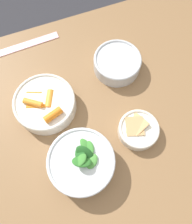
{
  "coord_description": "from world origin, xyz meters",
  "views": [
    {
      "loc": [
        -0.01,
        -0.2,
        1.42
      ],
      "look_at": [
        0.08,
        0.02,
        0.79
      ],
      "focal_mm": 35.0,
      "sensor_mm": 36.0,
      "label": 1
    }
  ],
  "objects_px": {
    "bowl_greens": "(82,162)",
    "ruler": "(17,48)",
    "bowl_beans_hotdog": "(117,63)",
    "bowl_cookies": "(138,130)",
    "bowl_carrots": "(45,104)"
  },
  "relations": [
    {
      "from": "bowl_greens",
      "to": "ruler",
      "type": "relative_size",
      "value": 0.6
    },
    {
      "from": "bowl_cookies",
      "to": "bowl_carrots",
      "type": "bearing_deg",
      "value": 143.27
    },
    {
      "from": "bowl_cookies",
      "to": "ruler",
      "type": "height_order",
      "value": "bowl_cookies"
    },
    {
      "from": "bowl_beans_hotdog",
      "to": "bowl_cookies",
      "type": "relative_size",
      "value": 1.3
    },
    {
      "from": "bowl_beans_hotdog",
      "to": "bowl_cookies",
      "type": "xyz_separation_m",
      "value": [
        -0.03,
        -0.24,
        -0.0
      ]
    },
    {
      "from": "bowl_cookies",
      "to": "ruler",
      "type": "bearing_deg",
      "value": 121.87
    },
    {
      "from": "bowl_greens",
      "to": "ruler",
      "type": "distance_m",
      "value": 0.48
    },
    {
      "from": "bowl_cookies",
      "to": "ruler",
      "type": "distance_m",
      "value": 0.52
    },
    {
      "from": "bowl_greens",
      "to": "ruler",
      "type": "bearing_deg",
      "value": 99.83
    },
    {
      "from": "bowl_beans_hotdog",
      "to": "bowl_cookies",
      "type": "distance_m",
      "value": 0.24
    },
    {
      "from": "bowl_beans_hotdog",
      "to": "ruler",
      "type": "distance_m",
      "value": 0.37
    },
    {
      "from": "bowl_carrots",
      "to": "bowl_beans_hotdog",
      "type": "xyz_separation_m",
      "value": [
        0.27,
        0.06,
        -0.0
      ]
    },
    {
      "from": "bowl_carrots",
      "to": "bowl_cookies",
      "type": "distance_m",
      "value": 0.3
    },
    {
      "from": "bowl_greens",
      "to": "ruler",
      "type": "height_order",
      "value": "bowl_greens"
    },
    {
      "from": "bowl_beans_hotdog",
      "to": "bowl_carrots",
      "type": "bearing_deg",
      "value": -167.7
    }
  ]
}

